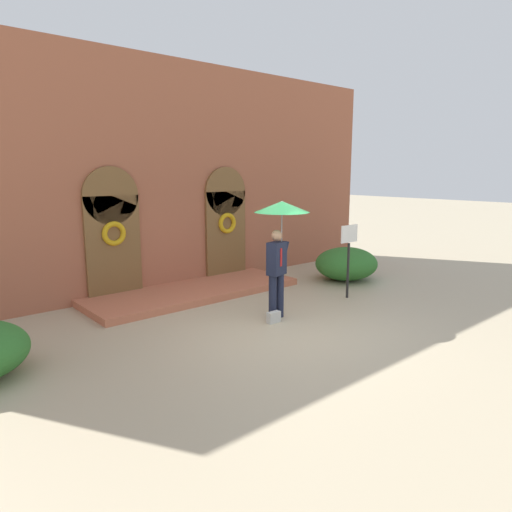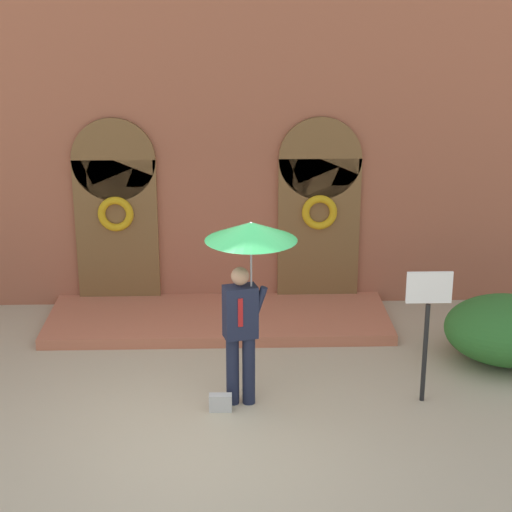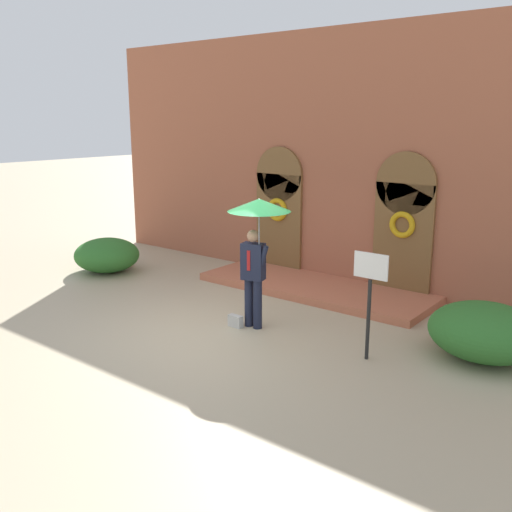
{
  "view_description": "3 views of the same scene",
  "coord_description": "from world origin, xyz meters",
  "px_view_note": "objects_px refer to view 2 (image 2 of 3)",
  "views": [
    {
      "loc": [
        -5.8,
        -5.99,
        2.95
      ],
      "look_at": [
        0.31,
        1.14,
        1.19
      ],
      "focal_mm": 32.0,
      "sensor_mm": 36.0,
      "label": 1
    },
    {
      "loc": [
        0.21,
        -9.11,
        5.13
      ],
      "look_at": [
        0.54,
        1.78,
        1.52
      ],
      "focal_mm": 60.0,
      "sensor_mm": 36.0,
      "label": 2
    },
    {
      "loc": [
        6.39,
        -7.15,
        3.71
      ],
      "look_at": [
        -0.19,
        1.22,
        1.12
      ],
      "focal_mm": 40.0,
      "sensor_mm": 36.0,
      "label": 3
    }
  ],
  "objects_px": {
    "person_with_umbrella": "(248,258)",
    "handbag": "(220,403)",
    "sign_post": "(427,315)",
    "shrub_right": "(508,330)"
  },
  "relations": [
    {
      "from": "person_with_umbrella",
      "to": "sign_post",
      "type": "relative_size",
      "value": 1.37
    },
    {
      "from": "person_with_umbrella",
      "to": "handbag",
      "type": "distance_m",
      "value": 1.85
    },
    {
      "from": "person_with_umbrella",
      "to": "shrub_right",
      "type": "xyz_separation_m",
      "value": [
        3.63,
        1.17,
        -1.47
      ]
    },
    {
      "from": "handbag",
      "to": "shrub_right",
      "type": "bearing_deg",
      "value": 20.11
    },
    {
      "from": "shrub_right",
      "to": "handbag",
      "type": "bearing_deg",
      "value": -160.96
    },
    {
      "from": "sign_post",
      "to": "handbag",
      "type": "bearing_deg",
      "value": -175.53
    },
    {
      "from": "sign_post",
      "to": "shrub_right",
      "type": "bearing_deg",
      "value": 39.27
    },
    {
      "from": "sign_post",
      "to": "shrub_right",
      "type": "height_order",
      "value": "sign_post"
    },
    {
      "from": "handbag",
      "to": "sign_post",
      "type": "distance_m",
      "value": 2.76
    },
    {
      "from": "handbag",
      "to": "shrub_right",
      "type": "height_order",
      "value": "shrub_right"
    }
  ]
}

